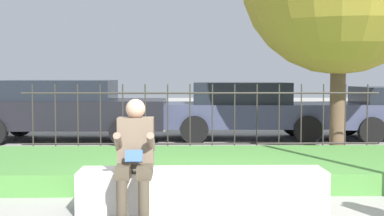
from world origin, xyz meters
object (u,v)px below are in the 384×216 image
Objects in this scene: stone_bench at (202,193)px; person_seated_reader at (135,154)px; car_parked_left at (66,108)px; car_parked_center at (246,109)px.

person_seated_reader reaches higher than stone_bench.
car_parked_left is (-2.92, 6.60, 0.54)m from stone_bench.
car_parked_center is at bearing 78.91° from stone_bench.
car_parked_left is (-2.19, 6.90, 0.05)m from person_seated_reader.
car_parked_center is at bearing 73.80° from person_seated_reader.
car_parked_left is at bearing 113.84° from stone_bench.
stone_bench is at bearing -99.23° from car_parked_center.
stone_bench is 2.16× the size of person_seated_reader.
car_parked_center is at bearing 2.74° from car_parked_left.
person_seated_reader is at bearing -71.12° from car_parked_left.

